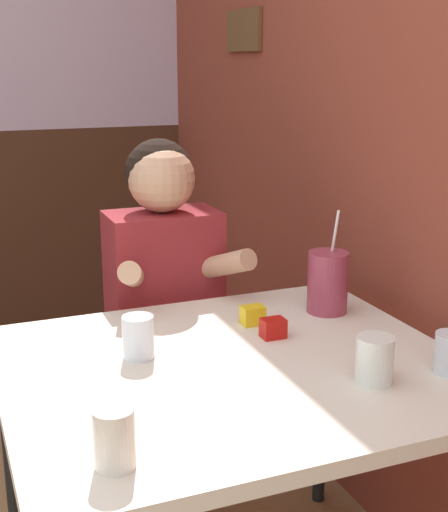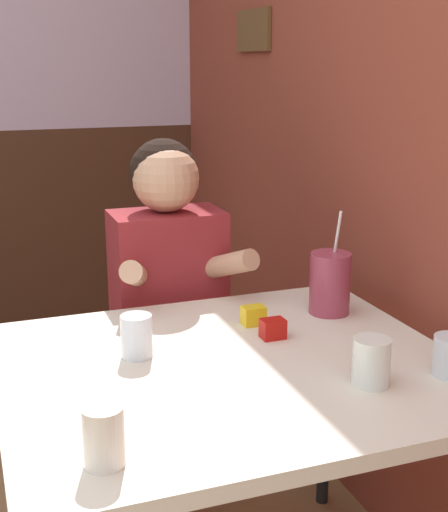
{
  "view_description": "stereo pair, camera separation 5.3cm",
  "coord_description": "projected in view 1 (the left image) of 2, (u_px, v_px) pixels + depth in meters",
  "views": [
    {
      "loc": [
        0.18,
        -1.0,
        1.43
      ],
      "look_at": [
        0.83,
        0.59,
        0.96
      ],
      "focal_mm": 50.0,
      "sensor_mm": 36.0,
      "label": 1
    },
    {
      "loc": [
        0.23,
        -1.01,
        1.43
      ],
      "look_at": [
        0.83,
        0.59,
        0.96
      ],
      "focal_mm": 50.0,
      "sensor_mm": 36.0,
      "label": 2
    }
  ],
  "objects": [
    {
      "name": "glass_center",
      "position": [
        375.0,
        360.0,
        1.54
      ],
      "size": [
        0.08,
        0.08,
        0.11
      ],
      "color": "silver",
      "rests_on": "main_table"
    },
    {
      "name": "glass_near_pitcher",
      "position": [
        138.0,
        337.0,
        1.67
      ],
      "size": [
        0.07,
        0.07,
        0.1
      ],
      "color": "silver",
      "rests_on": "main_table"
    },
    {
      "name": "person_seated",
      "position": [
        165.0,
        321.0,
        2.25
      ],
      "size": [
        0.42,
        0.4,
        1.2
      ],
      "color": "maroon",
      "rests_on": "ground_plane"
    },
    {
      "name": "main_table",
      "position": [
        233.0,
        387.0,
        1.67
      ],
      "size": [
        1.05,
        0.91,
        0.75
      ],
      "color": "beige",
      "rests_on": "ground_plane"
    },
    {
      "name": "condiment_mustard",
      "position": [
        253.0,
        315.0,
        1.89
      ],
      "size": [
        0.06,
        0.04,
        0.05
      ],
      "color": "yellow",
      "rests_on": "main_table"
    },
    {
      "name": "condiment_ketchup",
      "position": [
        273.0,
        328.0,
        1.8
      ],
      "size": [
        0.06,
        0.04,
        0.05
      ],
      "color": "#B7140F",
      "rests_on": "main_table"
    },
    {
      "name": "brick_wall_right",
      "position": [
        302.0,
        83.0,
        2.51
      ],
      "size": [
        0.08,
        4.59,
        2.7
      ],
      "color": "brown",
      "rests_on": "ground_plane"
    },
    {
      "name": "glass_far_side",
      "position": [
        114.0,
        438.0,
        1.22
      ],
      "size": [
        0.07,
        0.07,
        0.11
      ],
      "color": "silver",
      "rests_on": "main_table"
    },
    {
      "name": "cocktail_pitcher",
      "position": [
        328.0,
        282.0,
        1.97
      ],
      "size": [
        0.11,
        0.11,
        0.29
      ],
      "color": "#99384C",
      "rests_on": "main_table"
    }
  ]
}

